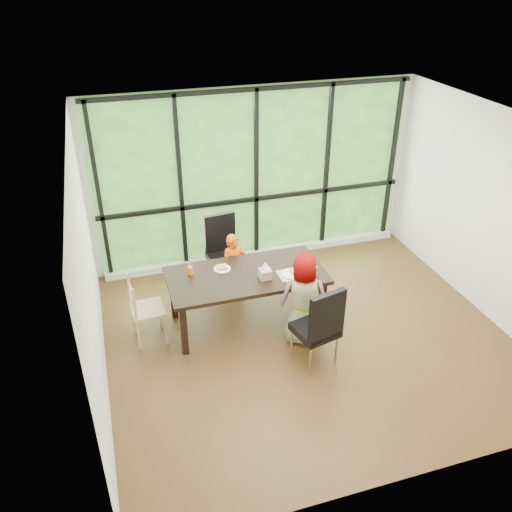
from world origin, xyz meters
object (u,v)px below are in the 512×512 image
(dining_table, at_px, (246,298))
(chair_interior_leather, at_px, (315,324))
(plate_far, at_px, (222,269))
(green_cup, at_px, (315,271))
(orange_cup, at_px, (190,270))
(tissue_box, at_px, (265,274))
(child_toddler, at_px, (234,268))
(plate_near, at_px, (293,274))
(child_older, at_px, (305,299))
(chair_window_leather, at_px, (225,254))
(chair_end_beech, at_px, (148,309))

(dining_table, xyz_separation_m, chair_interior_leather, (0.55, -0.98, 0.17))
(plate_far, height_order, green_cup, green_cup)
(orange_cup, height_order, tissue_box, tissue_box)
(child_toddler, distance_m, tissue_box, 0.84)
(dining_table, height_order, plate_near, plate_near)
(child_older, height_order, orange_cup, child_older)
(plate_near, distance_m, tissue_box, 0.36)
(chair_interior_leather, distance_m, plate_far, 1.45)
(plate_near, bearing_deg, chair_interior_leather, -90.49)
(chair_interior_leather, relative_size, plate_near, 4.08)
(chair_window_leather, xyz_separation_m, orange_cup, (-0.63, -0.73, 0.26))
(chair_window_leather, xyz_separation_m, chair_interior_leather, (0.60, -1.92, 0.00))
(chair_interior_leather, relative_size, child_older, 0.88)
(child_toddler, xyz_separation_m, child_older, (0.59, -1.14, 0.11))
(chair_end_beech, bearing_deg, plate_far, -83.71)
(plate_far, distance_m, plate_near, 0.91)
(chair_interior_leather, height_order, child_older, child_older)
(chair_window_leather, relative_size, chair_interior_leather, 1.00)
(chair_window_leather, xyz_separation_m, plate_near, (0.60, -1.12, 0.22))
(chair_interior_leather, height_order, child_toddler, chair_interior_leather)
(dining_table, distance_m, chair_window_leather, 0.95)
(child_toddler, height_order, child_older, child_older)
(tissue_box, bearing_deg, plate_near, -3.64)
(dining_table, distance_m, child_older, 0.84)
(child_older, bearing_deg, chair_window_leather, -52.34)
(plate_far, relative_size, tissue_box, 1.53)
(chair_window_leather, distance_m, orange_cup, 1.00)
(child_toddler, bearing_deg, plate_near, -60.34)
(chair_end_beech, bearing_deg, chair_window_leather, -56.72)
(chair_end_beech, relative_size, orange_cup, 8.40)
(child_toddler, bearing_deg, chair_interior_leather, -76.72)
(chair_window_leather, bearing_deg, plate_near, -68.51)
(child_toddler, xyz_separation_m, tissue_box, (0.20, -0.75, 0.31))
(dining_table, xyz_separation_m, orange_cup, (-0.68, 0.21, 0.43))
(chair_interior_leather, relative_size, tissue_box, 7.50)
(child_toddler, xyz_separation_m, orange_cup, (-0.68, -0.38, 0.30))
(green_cup, bearing_deg, chair_end_beech, 172.13)
(dining_table, relative_size, tissue_box, 13.86)
(chair_end_beech, height_order, tissue_box, chair_end_beech)
(dining_table, relative_size, chair_window_leather, 1.85)
(child_older, bearing_deg, plate_near, -70.45)
(dining_table, bearing_deg, child_older, -42.95)
(chair_window_leather, xyz_separation_m, green_cup, (0.87, -1.20, 0.26))
(chair_end_beech, bearing_deg, orange_cup, -76.55)
(child_older, xyz_separation_m, green_cup, (0.23, 0.29, 0.19))
(chair_window_leather, distance_m, tissue_box, 1.16)
(dining_table, relative_size, plate_near, 7.55)
(chair_end_beech, bearing_deg, dining_table, -94.73)
(chair_end_beech, distance_m, child_toddler, 1.38)
(orange_cup, relative_size, tissue_box, 0.74)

